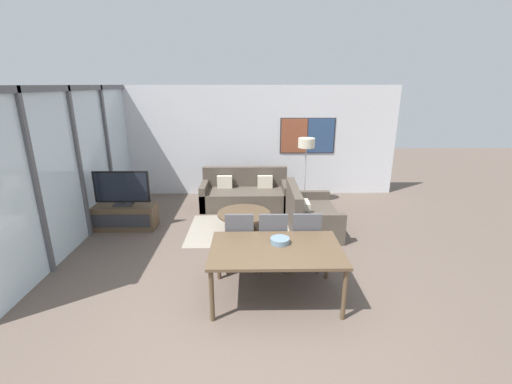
# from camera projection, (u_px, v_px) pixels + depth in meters

# --- Properties ---
(ground_plane) EXTENTS (24.00, 24.00, 0.00)m
(ground_plane) POSITION_uv_depth(u_px,v_px,m) (255.00, 325.00, 4.18)
(ground_plane) COLOR brown
(wall_back) EXTENTS (7.43, 0.09, 2.80)m
(wall_back) POSITION_uv_depth(u_px,v_px,m) (254.00, 141.00, 8.83)
(wall_back) COLOR silver
(wall_back) RESTS_ON ground_plane
(window_wall_left) EXTENTS (0.07, 5.33, 2.80)m
(window_wall_left) POSITION_uv_depth(u_px,v_px,m) (77.00, 158.00, 6.21)
(window_wall_left) COLOR silver
(window_wall_left) RESTS_ON ground_plane
(area_rug) EXTENTS (2.22, 1.60, 0.01)m
(area_rug) POSITION_uv_depth(u_px,v_px,m) (244.00, 230.00, 6.91)
(area_rug) COLOR gray
(area_rug) RESTS_ON ground_plane
(tv_console) EXTENTS (1.23, 0.49, 0.49)m
(tv_console) POSITION_uv_depth(u_px,v_px,m) (125.00, 217.00, 6.94)
(tv_console) COLOR brown
(tv_console) RESTS_ON ground_plane
(television) EXTENTS (1.09, 0.20, 0.71)m
(television) POSITION_uv_depth(u_px,v_px,m) (122.00, 189.00, 6.77)
(television) COLOR #2D2D33
(television) RESTS_ON tv_console
(sofa_main) EXTENTS (2.05, 0.94, 0.90)m
(sofa_main) POSITION_uv_depth(u_px,v_px,m) (245.00, 195.00, 8.21)
(sofa_main) COLOR #51473D
(sofa_main) RESTS_ON ground_plane
(sofa_side) EXTENTS (0.94, 1.51, 0.90)m
(sofa_side) POSITION_uv_depth(u_px,v_px,m) (308.00, 217.00, 6.84)
(sofa_side) COLOR #51473D
(sofa_side) RESTS_ON ground_plane
(coffee_table) EXTENTS (1.05, 1.05, 0.37)m
(coffee_table) POSITION_uv_depth(u_px,v_px,m) (244.00, 217.00, 6.83)
(coffee_table) COLOR brown
(coffee_table) RESTS_ON ground_plane
(dining_table) EXTENTS (1.75, 1.08, 0.75)m
(dining_table) POSITION_uv_depth(u_px,v_px,m) (276.00, 252.00, 4.54)
(dining_table) COLOR brown
(dining_table) RESTS_ON ground_plane
(dining_chair_left) EXTENTS (0.46, 0.46, 0.99)m
(dining_chair_left) POSITION_uv_depth(u_px,v_px,m) (240.00, 239.00, 5.25)
(dining_chair_left) COLOR #4C4C51
(dining_chair_left) RESTS_ON ground_plane
(dining_chair_centre) EXTENTS (0.46, 0.46, 0.99)m
(dining_chair_centre) POSITION_uv_depth(u_px,v_px,m) (272.00, 239.00, 5.25)
(dining_chair_centre) COLOR #4C4C51
(dining_chair_centre) RESTS_ON ground_plane
(dining_chair_right) EXTENTS (0.46, 0.46, 0.99)m
(dining_chair_right) POSITION_uv_depth(u_px,v_px,m) (305.00, 239.00, 5.27)
(dining_chair_right) COLOR #4C4C51
(dining_chair_right) RESTS_ON ground_plane
(fruit_bowl) EXTENTS (0.26, 0.26, 0.08)m
(fruit_bowl) POSITION_uv_depth(u_px,v_px,m) (280.00, 240.00, 4.64)
(fruit_bowl) COLOR slate
(fruit_bowl) RESTS_ON dining_table
(floor_lamp) EXTENTS (0.39, 0.39, 1.62)m
(floor_lamp) POSITION_uv_depth(u_px,v_px,m) (306.00, 147.00, 7.99)
(floor_lamp) COLOR #2D2D33
(floor_lamp) RESTS_ON ground_plane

